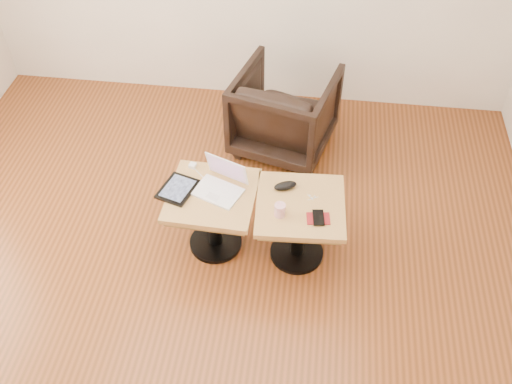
# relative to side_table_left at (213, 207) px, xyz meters

# --- Properties ---
(room_shell) EXTENTS (4.52, 4.52, 2.71)m
(room_shell) POSITION_rel_side_table_left_xyz_m (0.00, -0.44, 0.97)
(room_shell) COLOR #5E3113
(room_shell) RESTS_ON ground
(side_table_left) EXTENTS (0.58, 0.58, 0.51)m
(side_table_left) POSITION_rel_side_table_left_xyz_m (0.00, 0.00, 0.00)
(side_table_left) COLOR black
(side_table_left) RESTS_ON ground
(side_table_right) EXTENTS (0.59, 0.59, 0.51)m
(side_table_right) POSITION_rel_side_table_left_xyz_m (0.57, -0.02, 0.00)
(side_table_right) COLOR black
(side_table_right) RESTS_ON ground
(laptop) EXTENTS (0.36, 0.34, 0.21)m
(laptop) POSITION_rel_side_table_left_xyz_m (0.05, 0.05, 0.17)
(laptop) COLOR white
(laptop) RESTS_ON side_table_left
(tablet) EXTENTS (0.27, 0.30, 0.02)m
(tablet) POSITION_rel_side_table_left_xyz_m (-0.22, 0.00, 0.14)
(tablet) COLOR black
(tablet) RESTS_ON side_table_left
(charging_adapter) EXTENTS (0.05, 0.05, 0.03)m
(charging_adapter) POSITION_rel_side_table_left_xyz_m (-0.17, 0.23, 0.14)
(charging_adapter) COLOR white
(charging_adapter) RESTS_ON side_table_left
(glasses_case) EXTENTS (0.17, 0.12, 0.05)m
(glasses_case) POSITION_rel_side_table_left_xyz_m (0.46, 0.11, 0.15)
(glasses_case) COLOR black
(glasses_case) RESTS_ON side_table_right
(striped_cup) EXTENTS (0.07, 0.07, 0.09)m
(striped_cup) POSITION_rel_side_table_left_xyz_m (0.45, -0.13, 0.17)
(striped_cup) COLOR #D7536D
(striped_cup) RESTS_ON side_table_right
(earbuds_tangle) EXTENTS (0.07, 0.04, 0.01)m
(earbuds_tangle) POSITION_rel_side_table_left_xyz_m (0.64, 0.04, 0.13)
(earbuds_tangle) COLOR white
(earbuds_tangle) RESTS_ON side_table_right
(phone_on_sleeve) EXTENTS (0.15, 0.13, 0.02)m
(phone_on_sleeve) POSITION_rel_side_table_left_xyz_m (0.69, -0.13, 0.13)
(phone_on_sleeve) COLOR maroon
(phone_on_sleeve) RESTS_ON side_table_right
(armchair) EXTENTS (0.89, 0.91, 0.68)m
(armchair) POSITION_rel_side_table_left_xyz_m (0.37, 1.12, -0.04)
(armchair) COLOR black
(armchair) RESTS_ON ground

